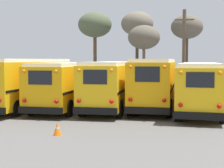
# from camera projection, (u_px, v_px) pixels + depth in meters

# --- Properties ---
(ground_plane) EXTENTS (160.00, 160.00, 0.00)m
(ground_plane) POSITION_uv_depth(u_px,v_px,m) (111.00, 109.00, 22.48)
(ground_plane) COLOR #5B5956
(school_bus_0) EXTENTS (2.70, 10.52, 3.27)m
(school_bus_0) POSITION_uv_depth(u_px,v_px,m) (29.00, 81.00, 23.20)
(school_bus_0) COLOR #EAAA0F
(school_bus_0) RESTS_ON ground
(school_bus_1) EXTENTS (2.61, 9.94, 3.03)m
(school_bus_1) POSITION_uv_depth(u_px,v_px,m) (70.00, 83.00, 22.93)
(school_bus_1) COLOR #E5A00C
(school_bus_1) RESTS_ON ground
(school_bus_2) EXTENTS (2.61, 10.18, 3.08)m
(school_bus_2) POSITION_uv_depth(u_px,v_px,m) (112.00, 83.00, 22.70)
(school_bus_2) COLOR yellow
(school_bus_2) RESTS_ON ground
(school_bus_3) EXTENTS (2.56, 10.33, 3.26)m
(school_bus_3) POSITION_uv_depth(u_px,v_px,m) (156.00, 81.00, 22.86)
(school_bus_3) COLOR #E5A00C
(school_bus_3) RESTS_ON ground
(school_bus_4) EXTENTS (2.89, 10.76, 3.01)m
(school_bus_4) POSITION_uv_depth(u_px,v_px,m) (199.00, 85.00, 21.36)
(school_bus_4) COLOR yellow
(school_bus_4) RESTS_ON ground
(utility_pole) EXTENTS (1.80, 0.34, 7.89)m
(utility_pole) POSITION_uv_depth(u_px,v_px,m) (184.00, 51.00, 32.14)
(utility_pole) COLOR brown
(utility_pole) RESTS_ON ground
(bare_tree_0) EXTENTS (3.51, 3.51, 6.98)m
(bare_tree_0) POSITION_uv_depth(u_px,v_px,m) (144.00, 38.00, 37.36)
(bare_tree_0) COLOR brown
(bare_tree_0) RESTS_ON ground
(bare_tree_1) EXTENTS (3.88, 3.88, 9.01)m
(bare_tree_1) POSITION_uv_depth(u_px,v_px,m) (137.00, 24.00, 41.19)
(bare_tree_1) COLOR #473323
(bare_tree_1) RESTS_ON ground
(bare_tree_2) EXTENTS (3.73, 3.73, 8.45)m
(bare_tree_2) POSITION_uv_depth(u_px,v_px,m) (187.00, 28.00, 40.11)
(bare_tree_2) COLOR #473323
(bare_tree_2) RESTS_ON ground
(bare_tree_3) EXTENTS (4.18, 4.18, 9.14)m
(bare_tree_3) POSITION_uv_depth(u_px,v_px,m) (95.00, 25.00, 42.61)
(bare_tree_3) COLOR brown
(bare_tree_3) RESTS_ON ground
(traffic_cone) EXTENTS (0.36, 0.36, 0.56)m
(traffic_cone) POSITION_uv_depth(u_px,v_px,m) (57.00, 129.00, 14.55)
(traffic_cone) COLOR orange
(traffic_cone) RESTS_ON ground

